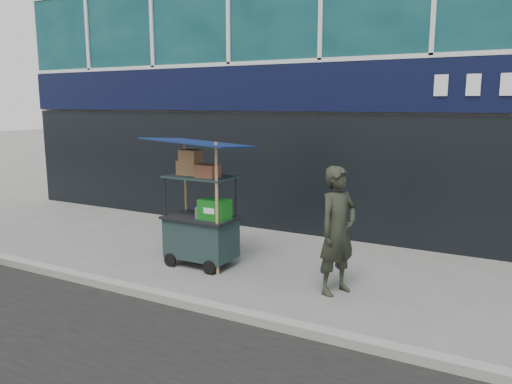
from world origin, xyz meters
The scene contains 4 objects.
ground centered at (0.00, 0.00, 0.00)m, with size 80.00×80.00×0.00m, color slate.
curb centered at (0.00, -0.20, 0.06)m, with size 80.00×0.18×0.12m, color gray.
vendor_cart centered at (-0.96, 1.31, 0.73)m, with size 1.55×1.11×2.09m.
vendor_man centered at (1.37, 1.22, 0.89)m, with size 0.65×0.43×1.78m, color black.
Camera 1 is at (3.57, -5.13, 2.61)m, focal length 35.00 mm.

